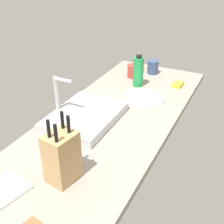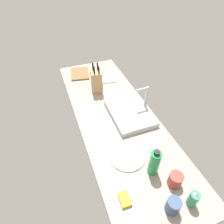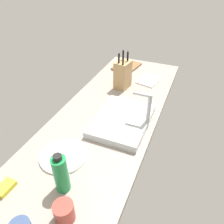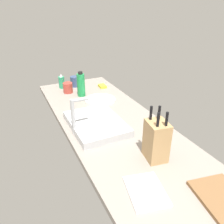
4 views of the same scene
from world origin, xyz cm
name	(u,v)px [view 2 (image 2 of 4)]	position (x,y,z in cm)	size (l,w,h in cm)	color
countertop_slab	(115,117)	(0.00, 0.00, 1.75)	(199.27, 66.39, 3.50)	gray
sink_basin	(130,113)	(3.49, 12.36, 5.86)	(44.86, 33.03, 4.72)	#B7BABF
faucet	(145,97)	(1.04, 27.07, 17.35)	(5.50, 11.51, 23.99)	#B7BABF
knife_block	(97,81)	(-41.28, -3.94, 14.79)	(14.07, 12.08, 29.44)	tan
cutting_board	(80,73)	(-78.82, -13.20, 4.40)	(26.73, 19.57, 1.80)	brown
soap_bottle	(193,199)	(85.65, 14.29, 9.56)	(5.51, 5.51, 13.93)	#2D9966
water_bottle	(154,163)	(59.24, 3.54, 13.72)	(6.91, 6.91, 21.93)	#1E8E47
dinner_plate	(127,156)	(42.64, -7.29, 4.10)	(25.67, 25.67, 1.20)	white
dish_towel	(108,78)	(-60.00, 13.91, 4.10)	(21.06, 16.07, 1.20)	white
coffee_mug	(173,206)	(84.49, 1.88, 8.47)	(8.04, 8.04, 9.94)	#384C75
ceramic_cup	(175,180)	(71.60, 12.21, 8.09)	(8.60, 8.60, 9.18)	#B23D33
dish_sponge	(125,199)	(70.39, -21.26, 4.70)	(9.00, 6.00, 2.40)	yellow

